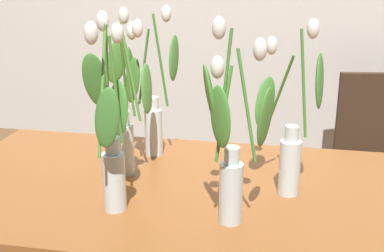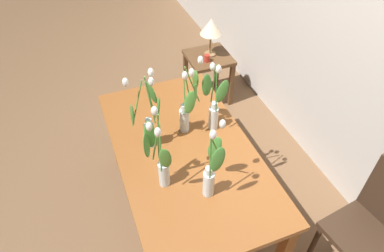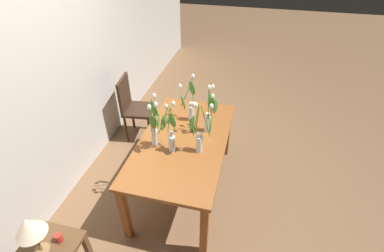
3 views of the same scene
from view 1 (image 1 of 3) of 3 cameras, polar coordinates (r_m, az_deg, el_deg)
dining_table at (r=1.76m, az=-2.28°, el=-9.31°), size 1.60×0.90×0.74m
tulip_vase_0 at (r=1.77m, az=-7.25°, el=1.44°), size 0.21×0.18×0.57m
tulip_vase_1 at (r=1.40m, az=4.43°, el=-3.03°), size 0.21×0.14×0.59m
tulip_vase_2 at (r=1.64m, az=10.94°, el=-1.37°), size 0.23×0.16×0.56m
tulip_vase_3 at (r=1.93m, az=-4.37°, el=2.16°), size 0.19×0.14×0.57m
tulip_vase_4 at (r=1.50m, az=-9.06°, el=-1.65°), size 0.18×0.23×0.59m
dining_chair at (r=2.70m, az=20.18°, el=-3.32°), size 0.45×0.45×0.93m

